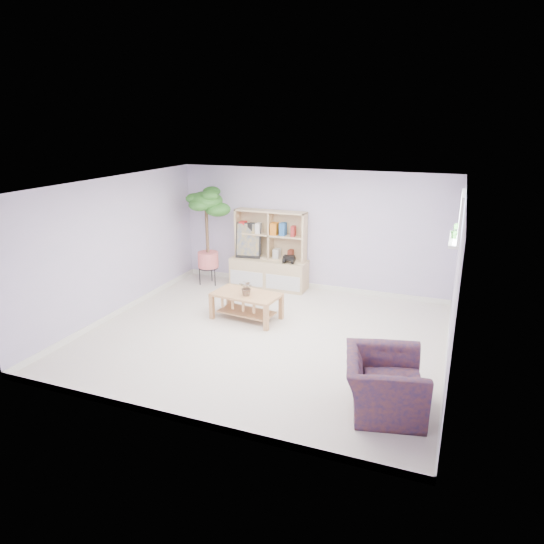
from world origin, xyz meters
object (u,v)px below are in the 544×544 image
(armchair, at_px, (384,380))
(coffee_table, at_px, (247,306))
(storage_unit, at_px, (269,250))
(floor_tree, at_px, (207,237))

(armchair, bearing_deg, coffee_table, 41.08)
(storage_unit, height_order, coffee_table, storage_unit)
(storage_unit, height_order, armchair, storage_unit)
(coffee_table, height_order, floor_tree, floor_tree)
(coffee_table, relative_size, floor_tree, 0.56)
(armchair, bearing_deg, storage_unit, 25.81)
(storage_unit, bearing_deg, coffee_table, -81.51)
(armchair, bearing_deg, floor_tree, 38.25)
(coffee_table, bearing_deg, storage_unit, 105.00)
(storage_unit, relative_size, armchair, 1.52)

